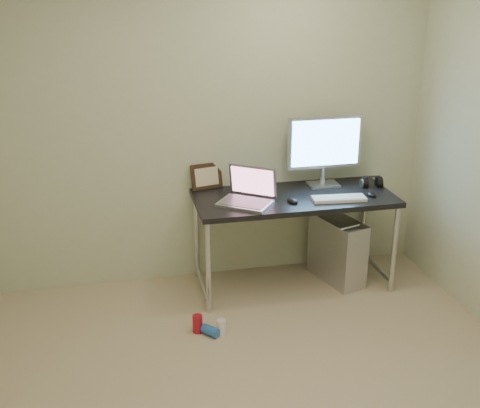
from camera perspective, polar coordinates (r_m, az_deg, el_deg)
name	(u,v)px	position (r m, az deg, el deg)	size (l,w,h in m)	color
wall_back	(207,125)	(4.62, -3.11, 7.47)	(3.50, 0.02, 2.50)	beige
desk	(294,206)	(4.62, 5.14, -0.16)	(1.52, 0.66, 0.75)	black
tower_computer	(337,249)	(4.89, 9.20, -4.28)	(0.36, 0.54, 0.56)	silver
cable_a	(320,221)	(5.06, 7.60, -1.61)	(0.01, 0.01, 0.70)	black
cable_b	(331,223)	(5.08, 8.62, -1.81)	(0.01, 0.01, 0.72)	black
can_red	(198,324)	(4.24, -4.04, -11.26)	(0.07, 0.07, 0.13)	#AF1524
can_white	(221,327)	(4.21, -1.78, -11.59)	(0.06, 0.06, 0.11)	white
can_blue	(211,331)	(4.21, -2.80, -11.92)	(0.07, 0.07, 0.12)	blue
laptop	(248,195)	(4.41, 0.77, 0.90)	(0.48, 0.46, 0.26)	silver
monitor	(325,145)	(4.75, 8.04, 5.52)	(0.60, 0.17, 0.56)	silver
keyboard	(339,199)	(4.53, 9.36, 0.51)	(0.40, 0.13, 0.02)	white
mouse_right	(372,194)	(4.67, 12.37, 0.98)	(0.06, 0.10, 0.03)	black
mouse_left	(293,200)	(4.44, 5.00, 0.40)	(0.07, 0.11, 0.04)	black
headphones	(372,183)	(4.88, 12.37, 1.97)	(0.17, 0.10, 0.11)	black
picture_frame	(207,176)	(4.70, -3.19, 2.65)	(0.25, 0.03, 0.20)	black
webcam	(242,178)	(4.70, 0.22, 2.52)	(0.05, 0.04, 0.12)	silver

